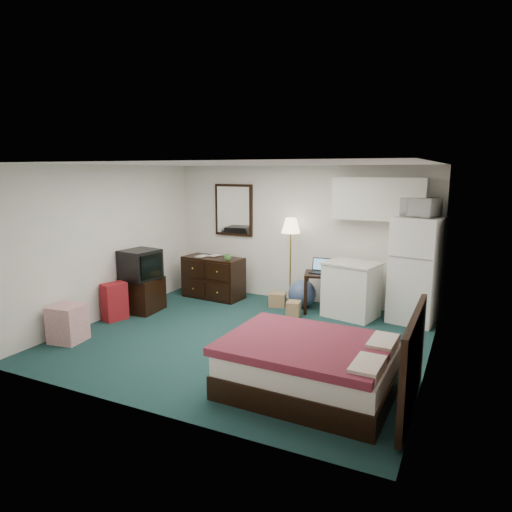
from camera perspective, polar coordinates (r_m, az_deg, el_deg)
The scene contains 25 objects.
floor at distance 6.76m, azimuth -1.52°, elevation -10.25°, with size 5.00×4.50×0.01m, color #0F2C2E.
ceiling at distance 6.32m, azimuth -1.64°, elevation 11.44°, with size 5.00×4.50×0.01m, color white.
walls at distance 6.42m, azimuth -1.58°, elevation 0.22°, with size 5.01×4.51×2.50m.
mirror at distance 8.94m, azimuth -2.79°, elevation 5.77°, with size 0.80×0.06×1.00m, color white, non-canonical shape.
upper_cabinets at distance 7.84m, azimuth 15.11°, elevation 6.92°, with size 1.50×0.35×0.70m, color white, non-canonical shape.
headboard at distance 4.89m, azimuth 19.03°, elevation -12.38°, with size 0.06×1.56×1.00m, color black, non-canonical shape.
dresser at distance 8.77m, azimuth -5.35°, elevation -2.68°, with size 1.15×0.52×0.79m, color black, non-canonical shape.
floor_lamp at distance 8.29m, azimuth 4.32°, elevation -0.67°, with size 0.34×0.34×1.58m, color #B39534, non-canonical shape.
desk at distance 7.98m, azimuth 8.02°, elevation -4.49°, with size 0.54×0.54×0.68m, color black, non-canonical shape.
exercise_ball at distance 8.20m, azimuth 5.78°, elevation -4.69°, with size 0.50×0.50×0.50m, color #3E5281.
kitchen_counter at distance 7.76m, azimuth 11.83°, elevation -4.24°, with size 0.81×0.62×0.89m, color white, non-canonical shape.
fridge at distance 7.70m, azimuth 19.41°, elevation -1.68°, with size 0.70×0.70×1.70m, color white, non-canonical shape.
bed at distance 5.20m, azimuth 6.67°, elevation -13.58°, with size 1.79×1.39×0.57m, color #5A192F, non-canonical shape.
tv_stand at distance 8.18m, azimuth -14.06°, elevation -4.69°, with size 0.58×0.63×0.58m, color black, non-canonical shape.
suitcase at distance 7.82m, azimuth -17.26°, elevation -5.46°, with size 0.24×0.38×0.62m, color maroon, non-canonical shape.
retail_box at distance 7.10m, azimuth -22.47°, elevation -7.79°, with size 0.42×0.42×0.53m, color silver, non-canonical shape.
file_bin at distance 8.74m, azimuth -3.50°, elevation -4.44°, with size 0.39×0.30×0.28m, color slate, non-canonical shape.
cardboard_box_a at distance 8.25m, azimuth 2.71°, elevation -5.47°, with size 0.29×0.24×0.24m, color olive, non-canonical shape.
cardboard_box_b at distance 7.71m, azimuth 4.71°, elevation -6.61°, with size 0.22×0.26×0.26m, color olive, non-canonical shape.
laptop at distance 7.87m, azimuth 8.03°, elevation -1.27°, with size 0.34×0.28×0.24m, color black, non-canonical shape.
crt_tv at distance 8.01m, azimuth -14.27°, elevation -1.04°, with size 0.55×0.59×0.50m, color black, non-canonical shape.
microwave at distance 7.60m, azimuth 19.91°, elevation 6.01°, with size 0.54×0.30×0.36m, color white.
book_a at distance 8.81m, azimuth -7.16°, elevation 0.77°, with size 0.18×0.02×0.25m, color olive.
book_b at distance 8.84m, azimuth -5.61°, elevation 0.76°, with size 0.17×0.02×0.22m, color olive.
mug at distance 8.34m, azimuth -3.56°, elevation -0.11°, with size 0.14×0.11×0.14m, color #407C34.
Camera 1 is at (2.89, -5.62, 2.42)m, focal length 32.00 mm.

